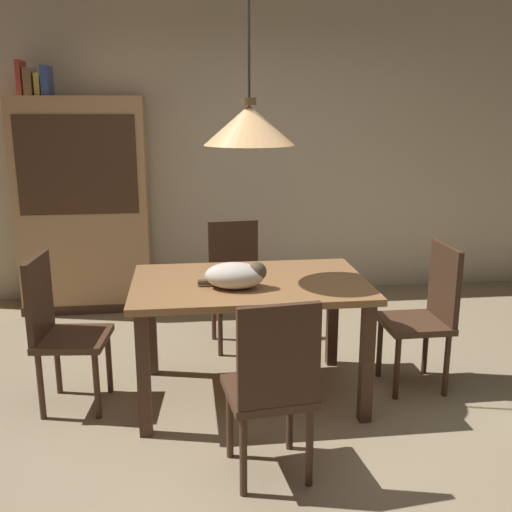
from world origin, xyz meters
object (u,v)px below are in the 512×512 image
chair_right_side (427,310)px  book_yellow_short (39,85)px  chair_left_side (59,326)px  book_red_tall (21,78)px  pendant_lamp (249,125)px  hutch_bookcase (85,210)px  book_blue_wide (47,81)px  chair_near_front (273,383)px  book_brown_thick (30,82)px  cat_sleeping (236,275)px  dining_table (250,297)px  chair_far_back (236,278)px

chair_right_side → book_yellow_short: bearing=145.0°
chair_left_side → book_red_tall: book_red_tall is taller
pendant_lamp → hutch_bookcase: pendant_lamp is taller
book_red_tall → book_blue_wide: (0.20, 0.00, -0.02)m
chair_left_side → book_yellow_short: (-0.41, 1.86, 1.43)m
chair_near_front → pendant_lamp: pendant_lamp is taller
book_red_tall → book_brown_thick: (0.07, 0.00, -0.03)m
chair_right_side → book_yellow_short: size_ratio=4.65×
chair_near_front → book_yellow_short: bearing=119.3°
pendant_lamp → hutch_bookcase: bearing=123.6°
pendant_lamp → book_blue_wide: pendant_lamp is taller
chair_right_side → book_red_tall: (-2.80, 1.87, 1.48)m
chair_left_side → book_blue_wide: (-0.34, 1.86, 1.46)m
pendant_lamp → book_brown_thick: (-1.60, 1.87, 0.30)m
chair_left_side → book_brown_thick: (-0.48, 1.86, 1.45)m
book_yellow_short → cat_sleeping: bearing=-54.3°
chair_right_side → book_blue_wide: (-2.60, 1.87, 1.46)m
dining_table → chair_near_front: 0.89m
chair_left_side → pendant_lamp: bearing=-0.4°
dining_table → cat_sleeping: cat_sleeping is taller
dining_table → cat_sleeping: 0.24m
cat_sleeping → pendant_lamp: bearing=56.9°
chair_left_side → pendant_lamp: (1.13, -0.01, 1.15)m
hutch_bookcase → book_yellow_short: book_yellow_short is taller
chair_right_side → book_blue_wide: size_ratio=3.88×
chair_near_front → chair_left_side: size_ratio=1.00×
hutch_bookcase → chair_near_front: bearing=-65.5°
cat_sleeping → pendant_lamp: size_ratio=0.30×
chair_near_front → chair_left_side: bearing=142.1°
book_red_tall → hutch_bookcase: bearing=-0.2°
chair_left_side → book_blue_wide: book_blue_wide is taller
dining_table → chair_far_back: 0.89m
book_yellow_short → dining_table: bearing=-50.6°
chair_left_side → chair_far_back: bearing=37.8°
chair_right_side → chair_far_back: bearing=142.3°
dining_table → book_brown_thick: (-1.60, 1.87, 1.31)m
pendant_lamp → book_blue_wide: (-1.47, 1.87, 0.31)m
pendant_lamp → hutch_bookcase: 2.37m
chair_left_side → cat_sleeping: size_ratio=2.35×
chair_near_front → book_blue_wide: (-1.48, 2.75, 1.46)m
chair_left_side → chair_far_back: (1.12, 0.87, 0.00)m
hutch_bookcase → book_brown_thick: (-0.36, 0.00, 1.07)m
pendant_lamp → book_red_tall: bearing=131.8°
dining_table → chair_near_front: (0.01, -0.88, -0.14)m
chair_right_side → pendant_lamp: 1.61m
cat_sleeping → pendant_lamp: (0.09, 0.14, 0.84)m
chair_far_back → book_brown_thick: bearing=148.2°
chair_left_side → chair_near_front: bearing=-37.9°
chair_left_side → hutch_bookcase: 1.90m
pendant_lamp → chair_right_side: bearing=0.0°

